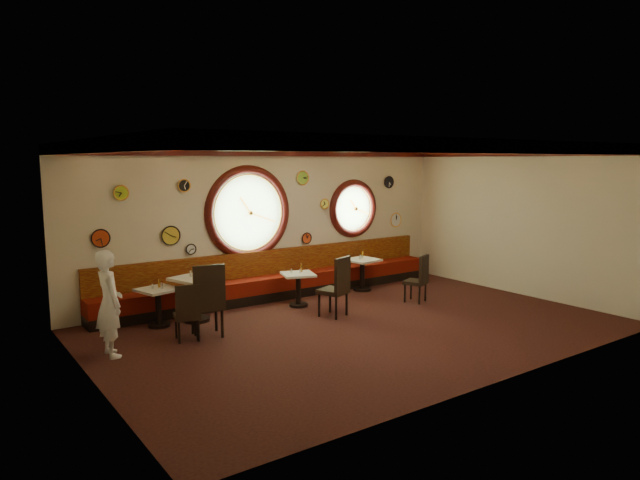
{
  "coord_description": "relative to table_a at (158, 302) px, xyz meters",
  "views": [
    {
      "loc": [
        -6.23,
        -7.56,
        2.94
      ],
      "look_at": [
        -0.31,
        0.8,
        1.5
      ],
      "focal_mm": 32.0,
      "sensor_mm": 36.0,
      "label": 1
    }
  ],
  "objects": [
    {
      "name": "floor",
      "position": [
        2.88,
        -2.14,
        -0.44
      ],
      "size": [
        9.0,
        6.0,
        0.0
      ],
      "primitive_type": "cube",
      "color": "black",
      "rests_on": "ground"
    },
    {
      "name": "ceiling",
      "position": [
        2.88,
        -2.14,
        2.76
      ],
      "size": [
        9.0,
        6.0,
        0.02
      ],
      "primitive_type": "cube",
      "color": "gold",
      "rests_on": "wall_back"
    },
    {
      "name": "wall_back",
      "position": [
        2.88,
        0.86,
        1.16
      ],
      "size": [
        9.0,
        0.02,
        3.2
      ],
      "primitive_type": "cube",
      "color": "beige",
      "rests_on": "floor"
    },
    {
      "name": "wall_front",
      "position": [
        2.88,
        -5.14,
        1.16
      ],
      "size": [
        9.0,
        0.02,
        3.2
      ],
      "primitive_type": "cube",
      "color": "beige",
      "rests_on": "floor"
    },
    {
      "name": "wall_left",
      "position": [
        -1.62,
        -2.14,
        1.16
      ],
      "size": [
        0.02,
        6.0,
        3.2
      ],
      "primitive_type": "cube",
      "color": "beige",
      "rests_on": "floor"
    },
    {
      "name": "wall_right",
      "position": [
        7.38,
        -2.14,
        1.16
      ],
      "size": [
        0.02,
        6.0,
        3.2
      ],
      "primitive_type": "cube",
      "color": "beige",
      "rests_on": "floor"
    },
    {
      "name": "molding_back",
      "position": [
        2.88,
        0.81,
        2.67
      ],
      "size": [
        9.0,
        0.1,
        0.18
      ],
      "primitive_type": "cube",
      "color": "#390C0A",
      "rests_on": "wall_back"
    },
    {
      "name": "molding_front",
      "position": [
        2.88,
        -5.09,
        2.67
      ],
      "size": [
        9.0,
        0.1,
        0.18
      ],
      "primitive_type": "cube",
      "color": "#390C0A",
      "rests_on": "wall_back"
    },
    {
      "name": "molding_left",
      "position": [
        -1.57,
        -2.14,
        2.67
      ],
      "size": [
        0.1,
        6.0,
        0.18
      ],
      "primitive_type": "cube",
      "color": "#390C0A",
      "rests_on": "wall_back"
    },
    {
      "name": "molding_right",
      "position": [
        7.33,
        -2.14,
        2.67
      ],
      "size": [
        0.1,
        6.0,
        0.18
      ],
      "primitive_type": "cube",
      "color": "#390C0A",
      "rests_on": "wall_back"
    },
    {
      "name": "banquette_base",
      "position": [
        2.88,
        0.58,
        -0.34
      ],
      "size": [
        8.0,
        0.55,
        0.2
      ],
      "primitive_type": "cube",
      "color": "black",
      "rests_on": "floor"
    },
    {
      "name": "banquette_seat",
      "position": [
        2.88,
        0.58,
        -0.09
      ],
      "size": [
        8.0,
        0.55,
        0.3
      ],
      "primitive_type": "cube",
      "color": "#5D0F08",
      "rests_on": "banquette_base"
    },
    {
      "name": "banquette_back",
      "position": [
        2.88,
        0.8,
        0.31
      ],
      "size": [
        8.0,
        0.1,
        0.55
      ],
      "primitive_type": "cube",
      "color": "#5B0D07",
      "rests_on": "wall_back"
    },
    {
      "name": "porthole_left_glass",
      "position": [
        2.28,
        0.86,
        1.41
      ],
      "size": [
        1.66,
        0.02,
        1.66
      ],
      "primitive_type": "cylinder",
      "rotation": [
        1.57,
        0.0,
        0.0
      ],
      "color": "#A4D680",
      "rests_on": "wall_back"
    },
    {
      "name": "porthole_left_frame",
      "position": [
        2.28,
        0.84,
        1.41
      ],
      "size": [
        1.98,
        0.18,
        1.98
      ],
      "primitive_type": "torus",
      "rotation": [
        1.57,
        0.0,
        0.0
      ],
      "color": "#390C0A",
      "rests_on": "wall_back"
    },
    {
      "name": "porthole_left_ring",
      "position": [
        2.28,
        0.81,
        1.41
      ],
      "size": [
        1.61,
        0.03,
        1.61
      ],
      "primitive_type": "torus",
      "rotation": [
        1.57,
        0.0,
        0.0
      ],
      "color": "gold",
      "rests_on": "wall_back"
    },
    {
      "name": "porthole_right_glass",
      "position": [
        5.08,
        0.86,
        1.36
      ],
      "size": [
        1.1,
        0.02,
        1.1
      ],
      "primitive_type": "cylinder",
      "rotation": [
        1.57,
        0.0,
        0.0
      ],
      "color": "#A4D680",
      "rests_on": "wall_back"
    },
    {
      "name": "porthole_right_frame",
      "position": [
        5.08,
        0.84,
        1.36
      ],
      "size": [
        1.38,
        0.18,
        1.38
      ],
      "primitive_type": "torus",
      "rotation": [
        1.57,
        0.0,
        0.0
      ],
      "color": "#390C0A",
      "rests_on": "wall_back"
    },
    {
      "name": "porthole_right_ring",
      "position": [
        5.08,
        0.81,
        1.36
      ],
      "size": [
        1.09,
        0.03,
        1.09
      ],
      "primitive_type": "torus",
      "rotation": [
        1.57,
        0.0,
        0.0
      ],
      "color": "gold",
      "rests_on": "wall_back"
    },
    {
      "name": "wall_clock_0",
      "position": [
        3.63,
        0.82,
        2.11
      ],
      "size": [
        0.3,
        0.03,
        0.3
      ],
      "primitive_type": "cylinder",
      "rotation": [
        1.57,
        0.0,
        0.0
      ],
      "color": "#91CF40",
      "rests_on": "wall_back"
    },
    {
      "name": "wall_clock_1",
      "position": [
        6.43,
        0.82,
        1.01
      ],
      "size": [
        0.34,
        0.03,
        0.34
      ],
      "primitive_type": "cylinder",
      "rotation": [
        1.57,
        0.0,
        0.0
      ],
      "color": "white",
      "rests_on": "wall_back"
    },
    {
      "name": "wall_clock_2",
      "position": [
        -0.32,
        0.82,
        1.91
      ],
      "size": [
        0.26,
        0.03,
        0.26
      ],
      "primitive_type": "cylinder",
      "rotation": [
        1.57,
        0.0,
        0.0
      ],
      "color": "#AACB28",
      "rests_on": "wall_back"
    },
    {
      "name": "wall_clock_3",
      "position": [
        4.23,
        0.82,
        1.51
      ],
      "size": [
        0.22,
        0.03,
        0.22
      ],
      "primitive_type": "cylinder",
      "rotation": [
        1.57,
        0.0,
        0.0
      ],
      "color": "#F4FC54",
      "rests_on": "wall_back"
    },
    {
      "name": "wall_clock_4",
      "position": [
        0.58,
        0.82,
        1.06
      ],
      "size": [
        0.36,
        0.03,
        0.36
      ],
      "primitive_type": "cylinder",
      "rotation": [
        1.57,
        0.0,
        0.0
      ],
      "color": "gold",
      "rests_on": "wall_back"
    },
    {
      "name": "wall_clock_5",
      "position": [
        -0.72,
        0.82,
        1.11
      ],
      "size": [
        0.32,
        0.03,
        0.32
      ],
      "primitive_type": "cylinder",
      "rotation": [
        1.57,
        0.0,
        0.0
      ],
      "color": "#B43212",
      "rests_on": "wall_back"
    },
    {
      "name": "wall_clock_6",
      "position": [
        0.88,
        0.82,
        2.01
      ],
      "size": [
        0.24,
        0.03,
        0.24
      ],
      "primitive_type": "cylinder",
      "rotation": [
        1.57,
        0.0,
        0.0
      ],
      "color": "black",
      "rests_on": "wall_back"
    },
    {
      "name": "wall_clock_7",
      "position": [
        0.98,
        0.82,
        0.76
      ],
      "size": [
        0.2,
        0.03,
        0.2
      ],
      "primitive_type": "cylinder",
      "rotation": [
        1.57,
        0.0,
        0.0
      ],
      "color": "white",
      "rests_on": "wall_back"
    },
    {
      "name": "wall_clock_8",
      "position": [
        6.18,
        0.82,
        1.96
      ],
      "size": [
        0.28,
        0.03,
        0.28
      ],
      "primitive_type": "cylinder",
      "rotation": [
        1.57,
        0.0,
        0.0
      ],
      "color": "black",
      "rests_on": "wall_back"
    },
    {
      "name": "wall_clock_9",
      "position": [
        3.73,
        0.82,
        0.76
      ],
      "size": [
        0.24,
        0.03,
        0.24
      ],
      "primitive_type": "cylinder",
      "rotation": [
        1.57,
        0.0,
        0.0
      ],
      "color": "#D34318",
      "rests_on": "wall_back"
    },
    {
      "name": "table_a",
      "position": [
        0.0,
        0.0,
        0.0
      ],
      "size": [
        0.76,
        0.76,
        0.69
      ],
      "color": "black",
      "rests_on": "floor"
    },
    {
      "name": "table_b",
      "position": [
        0.69,
        -0.07,
        0.09
      ],
      "size": [
        0.94,
        0.94,
        0.83
      ],
      "color": "black",
      "rests_on": "floor"
    },
    {
      "name": "table_c",
      "position": [
        2.8,
        -0.25,
        -0.01
      ],
      "size": [
        0.78,
        0.78,
        0.68
      ],
      "color": "black",
      "rests_on": "floor"
    },
    {
      "name": "table_d",
      "position": [
        4.76,
        0.1,
        0.02
      ],
      "size": [
        0.72,
        0.72,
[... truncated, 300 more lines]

